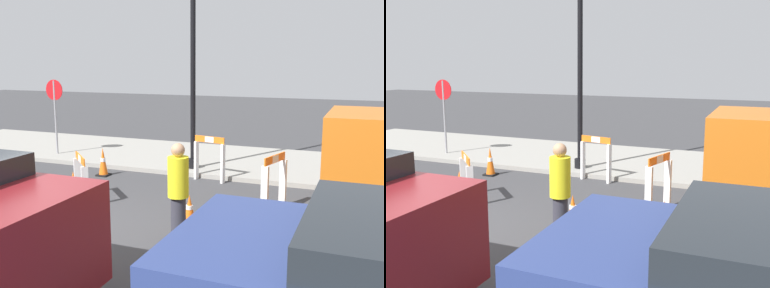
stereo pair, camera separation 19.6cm
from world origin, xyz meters
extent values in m
plane|color=#38383A|center=(0.00, 0.00, 0.00)|extent=(60.00, 60.00, 0.00)
cube|color=gray|center=(0.00, 6.47, 0.06)|extent=(18.00, 3.94, 0.11)
cylinder|color=black|center=(0.71, 5.02, 0.23)|extent=(0.29, 0.29, 0.24)
cylinder|color=black|center=(0.71, 5.02, 3.17)|extent=(0.13, 0.13, 6.12)
cylinder|color=gray|center=(-3.76, 5.24, 1.20)|extent=(0.06, 0.06, 2.17)
cylinder|color=red|center=(-3.76, 5.24, 2.01)|extent=(0.60, 0.05, 0.60)
cube|color=white|center=(1.76, 4.28, 0.47)|extent=(0.08, 0.14, 0.94)
cube|color=white|center=(1.04, 4.42, 0.47)|extent=(0.08, 0.14, 0.94)
cube|color=orange|center=(1.40, 4.35, 1.01)|extent=(0.79, 0.17, 0.15)
cube|color=white|center=(1.40, 4.35, 1.01)|extent=(0.24, 0.07, 0.13)
cube|color=white|center=(-0.79, 2.14, 0.41)|extent=(0.13, 0.14, 0.83)
cube|color=white|center=(-0.19, 1.57, 0.41)|extent=(0.13, 0.14, 0.83)
cube|color=orange|center=(-0.49, 1.86, 0.90)|extent=(0.65, 0.63, 0.15)
cube|color=white|center=(-0.49, 1.86, 0.90)|extent=(0.21, 0.21, 0.14)
cube|color=white|center=(3.21, 2.29, 0.48)|extent=(0.14, 0.09, 0.97)
cube|color=white|center=(3.40, 3.01, 0.48)|extent=(0.14, 0.09, 0.97)
cube|color=orange|center=(3.30, 2.65, 1.04)|extent=(0.24, 0.78, 0.15)
cube|color=white|center=(3.30, 2.65, 1.04)|extent=(0.09, 0.24, 0.14)
cube|color=black|center=(2.06, 1.46, 0.02)|extent=(0.30, 0.30, 0.04)
cone|color=orange|center=(2.06, 1.46, 0.29)|extent=(0.22, 0.23, 0.50)
cylinder|color=white|center=(2.06, 1.46, 0.31)|extent=(0.13, 0.13, 0.07)
cube|color=black|center=(-1.25, 3.84, 0.02)|extent=(0.30, 0.30, 0.04)
cone|color=orange|center=(-1.25, 3.84, 0.38)|extent=(0.23, 0.22, 0.67)
cylinder|color=white|center=(-1.25, 3.84, 0.41)|extent=(0.13, 0.13, 0.09)
cube|color=black|center=(-1.03, 2.31, 0.02)|extent=(0.30, 0.30, 0.04)
cone|color=orange|center=(-1.03, 2.31, 0.26)|extent=(0.23, 0.22, 0.44)
cylinder|color=white|center=(-1.03, 2.31, 0.28)|extent=(0.13, 0.13, 0.06)
cube|color=black|center=(3.57, 1.95, 0.02)|extent=(0.30, 0.30, 0.04)
cone|color=orange|center=(3.57, 1.95, 0.26)|extent=(0.22, 0.23, 0.44)
cylinder|color=white|center=(3.57, 1.95, 0.28)|extent=(0.13, 0.13, 0.06)
cylinder|color=#33333D|center=(2.21, 0.63, 0.38)|extent=(0.31, 0.31, 0.76)
cylinder|color=yellow|center=(2.21, 0.63, 1.08)|extent=(0.43, 0.43, 0.63)
sphere|color=tan|center=(2.21, 0.63, 1.50)|extent=(0.28, 0.28, 0.21)
cylinder|color=black|center=(1.35, -1.28, 0.30)|extent=(0.60, 0.18, 0.60)
camera|label=1|loc=(4.91, -5.53, 2.83)|focal=42.00mm
camera|label=2|loc=(5.09, -5.46, 2.83)|focal=42.00mm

